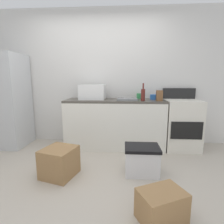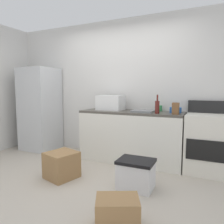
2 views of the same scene
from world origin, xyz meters
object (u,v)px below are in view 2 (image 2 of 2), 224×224
object	(u,v)px
wine_bottle	(157,107)
storage_bin	(136,174)
stove_oven	(206,142)
cardboard_box_medium	(117,213)
coffee_mug	(160,108)
cardboard_box_large	(62,165)
microwave	(111,103)
refrigerator	(40,109)
mixing_bowl	(176,110)
knife_block	(176,108)

from	to	relation	value
wine_bottle	storage_bin	bearing A→B (deg)	-95.34
stove_oven	cardboard_box_medium	world-z (taller)	stove_oven
storage_bin	cardboard_box_medium	bearing A→B (deg)	-83.46
wine_bottle	coffee_mug	distance (m)	0.40
cardboard_box_large	cardboard_box_medium	distance (m)	1.37
stove_oven	cardboard_box_large	xyz separation A→B (m)	(-1.89, -1.12, -0.28)
stove_oven	microwave	bearing A→B (deg)	179.05
coffee_mug	cardboard_box_medium	xyz separation A→B (m)	(0.06, -2.02, -0.81)
wine_bottle	cardboard_box_large	world-z (taller)	wine_bottle
refrigerator	wine_bottle	bearing A→B (deg)	-2.77
wine_bottle	mixing_bowl	distance (m)	0.35
stove_oven	wine_bottle	world-z (taller)	wine_bottle
stove_oven	knife_block	distance (m)	0.71
knife_block	cardboard_box_medium	xyz separation A→B (m)	(-0.26, -1.65, -0.85)
wine_bottle	cardboard_box_medium	world-z (taller)	wine_bottle
mixing_bowl	storage_bin	world-z (taller)	mixing_bowl
knife_block	storage_bin	xyz separation A→B (m)	(-0.36, -0.82, -0.80)
coffee_mug	knife_block	distance (m)	0.49
refrigerator	knife_block	xyz separation A→B (m)	(2.82, -0.10, 0.13)
knife_block	cardboard_box_large	size ratio (longest dim) A/B	0.44
microwave	knife_block	distance (m)	1.21
mixing_bowl	cardboard_box_large	world-z (taller)	mixing_bowl
refrigerator	knife_block	world-z (taller)	refrigerator
coffee_mug	cardboard_box_large	xyz separation A→B (m)	(-1.12, -1.33, -0.76)
mixing_bowl	cardboard_box_large	xyz separation A→B (m)	(-1.41, -1.18, -0.76)
stove_oven	wine_bottle	bearing A→B (deg)	-166.25
refrigerator	mixing_bowl	distance (m)	2.80
storage_bin	mixing_bowl	bearing A→B (deg)	72.61
microwave	wine_bottle	distance (m)	0.94
wine_bottle	cardboard_box_large	distance (m)	1.71
microwave	cardboard_box_medium	world-z (taller)	microwave
knife_block	cardboard_box_large	distance (m)	1.91
wine_bottle	refrigerator	bearing A→B (deg)	177.23
coffee_mug	refrigerator	bearing A→B (deg)	-173.94
coffee_mug	cardboard_box_large	world-z (taller)	coffee_mug
stove_oven	coffee_mug	world-z (taller)	stove_oven
microwave	storage_bin	bearing A→B (deg)	-50.36
refrigerator	cardboard_box_medium	world-z (taller)	refrigerator
mixing_bowl	stove_oven	bearing A→B (deg)	-6.69
knife_block	refrigerator	bearing A→B (deg)	177.88
refrigerator	cardboard_box_large	xyz separation A→B (m)	(1.38, -1.06, -0.67)
wine_bottle	storage_bin	xyz separation A→B (m)	(-0.08, -0.81, -0.82)
coffee_mug	knife_block	bearing A→B (deg)	-49.03
mixing_bowl	storage_bin	size ratio (longest dim) A/B	0.41
refrigerator	knife_block	bearing A→B (deg)	-2.12
stove_oven	cardboard_box_medium	distance (m)	1.97
microwave	storage_bin	world-z (taller)	microwave
refrigerator	cardboard_box_large	world-z (taller)	refrigerator
coffee_mug	cardboard_box_medium	distance (m)	2.18
wine_bottle	storage_bin	size ratio (longest dim) A/B	0.65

